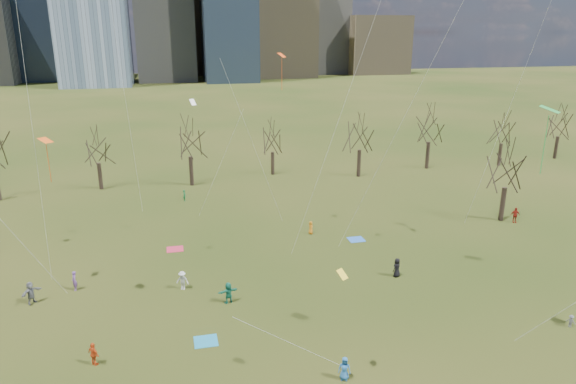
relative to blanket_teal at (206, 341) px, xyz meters
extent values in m
plane|color=black|center=(8.20, -1.74, -0.01)|extent=(500.00, 500.00, 0.00)
cube|color=#384C66|center=(-51.80, 218.26, 32.48)|extent=(25.00, 25.00, 65.00)
cube|color=slate|center=(78.20, 228.26, 28.98)|extent=(22.00, 22.00, 58.00)
cube|color=#726347|center=(13.20, 238.26, 23.98)|extent=(30.00, 30.00, 48.00)
cube|color=#726347|center=(103.20, 223.26, 13.98)|extent=(30.00, 28.00, 28.00)
cylinder|color=black|center=(-10.80, 39.26, 1.79)|extent=(0.52, 0.52, 3.60)
cylinder|color=black|center=(1.20, 38.26, 2.01)|extent=(0.54, 0.54, 4.05)
cylinder|color=black|center=(13.20, 41.26, 1.67)|extent=(0.51, 0.51, 3.38)
cylinder|color=black|center=(25.20, 37.26, 1.97)|extent=(0.54, 0.54, 3.96)
cylinder|color=black|center=(37.20, 39.26, 2.05)|extent=(0.54, 0.54, 4.14)
cylinder|color=black|center=(49.20, 38.26, 1.74)|extent=(0.52, 0.52, 3.51)
cylinder|color=black|center=(61.20, 40.26, 1.85)|extent=(0.53, 0.53, 3.74)
cylinder|color=black|center=(34.20, 16.26, 1.90)|extent=(0.53, 0.53, 3.83)
cube|color=teal|center=(0.00, 0.00, 0.00)|extent=(1.60, 1.50, 0.03)
cube|color=blue|center=(16.38, 14.64, 0.00)|extent=(1.60, 1.50, 0.03)
cube|color=#B92541|center=(-1.66, 16.39, 0.00)|extent=(1.60, 1.50, 0.03)
imported|color=#2665A6|center=(7.87, -5.98, 0.75)|extent=(0.87, 0.73, 1.53)
imported|color=slate|center=(25.56, -4.19, 0.46)|extent=(0.63, 0.71, 0.95)
imported|color=#D74A17|center=(-7.06, -1.00, 0.78)|extent=(0.93, 0.94, 1.59)
imported|color=#1A7559|center=(2.18, 4.91, 0.84)|extent=(1.67, 0.87, 1.72)
imported|color=black|center=(16.84, 6.04, 0.83)|extent=(0.98, 0.87, 1.69)
imported|color=#6E468D|center=(-9.81, 9.86, 0.81)|extent=(0.51, 0.67, 1.65)
imported|color=silver|center=(-1.22, 7.95, 0.79)|extent=(1.18, 0.95, 1.60)
imported|color=#9F1F16|center=(35.20, 15.24, 0.86)|extent=(1.08, 0.62, 1.74)
imported|color=slate|center=(-12.74, 8.35, 0.89)|extent=(1.56, 1.57, 1.81)
imported|color=orange|center=(12.28, 17.22, 0.68)|extent=(0.53, 0.73, 1.39)
imported|color=#176A36|center=(-0.08, 31.46, 0.70)|extent=(0.40, 0.56, 1.43)
plane|color=#F45914|center=(-9.76, 6.64, 13.10)|extent=(1.34, 1.34, 0.28)
cylinder|color=silver|center=(-12.35, 4.99, 7.24)|extent=(5.19, 3.30, 11.72)
cylinder|color=#F45914|center=(-9.76, 6.64, 11.46)|extent=(0.04, 0.04, 2.70)
cylinder|color=silver|center=(16.40, 5.74, 13.83)|extent=(6.76, 9.37, 24.89)
cylinder|color=silver|center=(-10.44, 6.75, 17.41)|extent=(1.80, 5.07, 32.05)
cylinder|color=silver|center=(11.88, 7.29, 14.41)|extent=(6.95, 5.03, 26.05)
cylinder|color=silver|center=(-5.48, 22.46, 14.94)|extent=(1.30, 3.93, 27.12)
plane|color=#F95314|center=(9.47, 18.20, 18.10)|extent=(1.14, 1.13, 0.41)
cylinder|color=silver|center=(6.31, 16.10, 9.74)|extent=(6.34, 4.22, 16.72)
cylinder|color=#F95314|center=(9.47, 18.20, 16.34)|extent=(0.04, 0.04, 3.00)
plane|color=yellow|center=(7.37, -6.38, 7.30)|extent=(0.85, 0.79, 0.46)
cylinder|color=silver|center=(4.10, -7.91, 4.34)|extent=(6.56, 3.07, 5.92)
cylinder|color=silver|center=(28.28, 9.26, 13.68)|extent=(1.39, 7.74, 24.60)
plane|color=white|center=(1.08, 21.66, 13.48)|extent=(0.93, 0.82, 0.60)
cylinder|color=silver|center=(3.22, 18.80, 7.43)|extent=(4.29, 5.73, 12.11)
plane|color=green|center=(19.10, -6.57, 16.11)|extent=(1.49, 1.48, 0.33)
cylinder|color=green|center=(19.10, -6.57, 14.09)|extent=(0.04, 0.04, 3.38)
camera|label=1|loc=(-1.53, -30.87, 20.17)|focal=32.00mm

